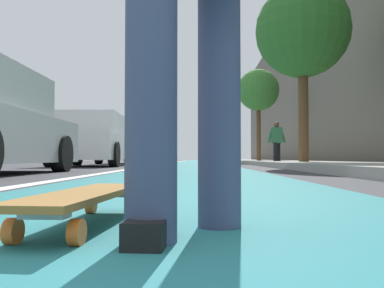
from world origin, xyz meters
The scene contains 12 objects.
ground_plane centered at (10.00, 0.00, 0.00)m, with size 80.00×80.00×0.00m, color #38383D.
bike_lane_paint centered at (24.00, 0.00, 0.00)m, with size 56.00×2.32×0.00m, color #237075.
lane_stripe_white centered at (20.00, 1.31, 0.00)m, with size 52.00×0.16×0.01m, color silver.
sidewalk_curb centered at (18.00, -3.50, 0.07)m, with size 52.00×3.20×0.14m, color #9E9B93.
building_facade centered at (22.00, -6.10, 4.40)m, with size 40.00×1.20×8.81m, color #665E54.
skateboard centered at (0.95, 0.25, 0.09)m, with size 0.85×0.26×0.11m.
parked_car_mid centered at (11.36, 2.92, 0.72)m, with size 4.15×1.95×1.49m.
parked_car_far centered at (17.08, 3.01, 0.70)m, with size 4.60×1.87×1.46m.
traffic_light centered at (19.90, 1.71, 3.26)m, with size 0.33×0.28×4.77m.
street_tree_mid centered at (11.26, -3.10, 3.86)m, with size 2.69×2.69×5.23m.
street_tree_far centered at (20.02, -3.10, 3.62)m, with size 2.08×2.08×4.69m.
pedestrian_distant centered at (14.28, -2.90, 0.88)m, with size 0.43×0.67×1.54m.
Camera 1 is at (-0.39, -0.13, 0.22)m, focal length 38.33 mm.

